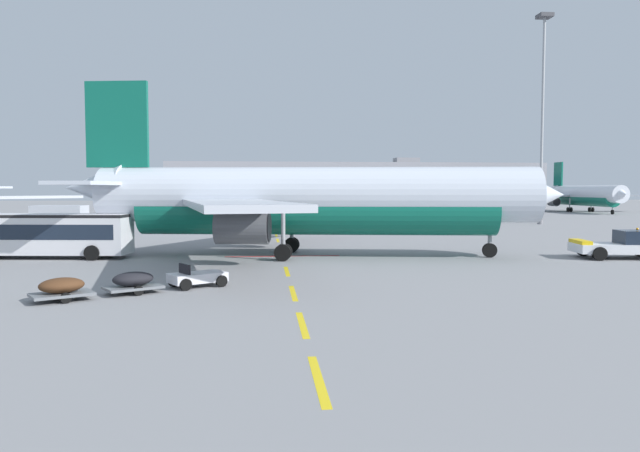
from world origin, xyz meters
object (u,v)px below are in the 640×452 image
object	(u,v)px
airliner_far_center	(584,195)
baggage_train	(134,282)
pushback_tug	(624,245)
apron_light_mast_far	(543,96)
fuel_service_truck	(68,221)
airliner_foreground	(308,200)
apron_shuttle_bus	(40,232)

from	to	relation	value
airliner_far_center	baggage_train	world-z (taller)	airliner_far_center
pushback_tug	apron_light_mast_far	xyz separation A→B (m)	(12.83, 38.61, 16.13)
baggage_train	pushback_tug	bearing A→B (deg)	19.62
fuel_service_truck	apron_light_mast_far	distance (m)	60.44
airliner_foreground	pushback_tug	distance (m)	21.64
apron_shuttle_bus	baggage_train	size ratio (longest dim) A/B	1.51
apron_light_mast_far	airliner_far_center	bearing A→B (deg)	54.30
airliner_foreground	airliner_far_center	distance (m)	97.87
airliner_foreground	pushback_tug	world-z (taller)	airliner_foreground
airliner_foreground	apron_shuttle_bus	xyz separation A→B (m)	(-18.19, 0.74, -2.20)
baggage_train	airliner_foreground	bearing A→B (deg)	57.63
airliner_far_center	apron_shuttle_bus	distance (m)	109.90
airliner_foreground	airliner_far_center	bearing A→B (deg)	50.20
airliner_foreground	apron_shuttle_bus	size ratio (longest dim) A/B	2.84
airliner_foreground	pushback_tug	size ratio (longest dim) A/B	5.46
pushback_tug	airliner_foreground	bearing A→B (deg)	171.16
apron_light_mast_far	airliner_foreground	bearing A→B (deg)	-133.91
airliner_far_center	fuel_service_truck	size ratio (longest dim) A/B	4.30
baggage_train	apron_shuttle_bus	bearing A→B (deg)	122.29
airliner_far_center	baggage_train	bearing A→B (deg)	-128.73
pushback_tug	baggage_train	bearing A→B (deg)	-160.38
pushback_tug	airliner_far_center	distance (m)	88.80
airliner_foreground	baggage_train	xyz separation A→B (m)	(-8.87, -14.00, -3.42)
airliner_far_center	fuel_service_truck	bearing A→B (deg)	-145.62
airliner_far_center	fuel_service_truck	xyz separation A→B (m)	(-84.32, -57.68, -1.85)
pushback_tug	apron_light_mast_far	size ratio (longest dim) A/B	0.23
apron_shuttle_bus	fuel_service_truck	distance (m)	17.11
fuel_service_truck	apron_light_mast_far	size ratio (longest dim) A/B	0.26
fuel_service_truck	airliner_foreground	bearing A→B (deg)	-38.92
airliner_foreground	baggage_train	world-z (taller)	airliner_foreground
airliner_foreground	fuel_service_truck	size ratio (longest dim) A/B	4.86
baggage_train	apron_light_mast_far	distance (m)	67.40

